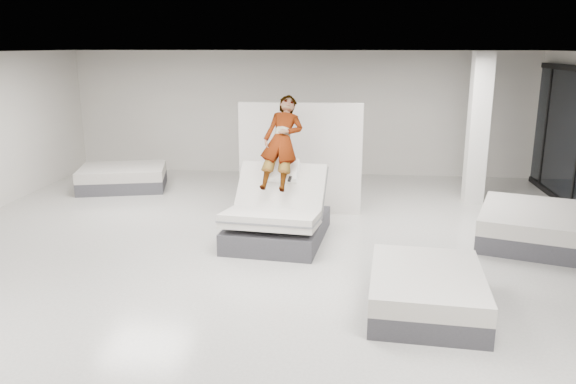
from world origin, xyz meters
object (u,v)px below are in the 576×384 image
Objects in this scene: hero_bed at (277,218)px; flat_bed_right_near at (426,291)px; remote at (290,179)px; column at (478,129)px; divider_panel at (300,159)px; flat_bed_left_far at (123,178)px; flat_bed_right_far at (529,225)px; person at (282,161)px.

hero_bed reaches higher than flat_bed_right_near.
hero_bed is at bearing 132.45° from flat_bed_right_near.
column is at bearing 44.54° from remote.
divider_panel is (0.24, 1.74, 0.72)m from hero_bed.
flat_bed_left_far is (-4.35, 3.28, -0.85)m from remote.
flat_bed_right_near is (-2.11, -2.87, -0.03)m from flat_bed_right_far.
hero_bed is 1.12× the size of flat_bed_right_near.
hero_bed reaches higher than flat_bed_left_far.
flat_bed_right_near is at bearing -44.17° from remote.
person is at bearing -34.98° from flat_bed_left_far.
divider_panel is at bearing -19.08° from flat_bed_left_far.
flat_bed_right_near is at bearing -41.84° from flat_bed_left_far.
person reaches higher than flat_bed_right_near.
column is (3.87, 2.57, 0.26)m from person.
remote is 4.24m from flat_bed_right_far.
flat_bed_right_far is 3.56m from flat_bed_right_near.
divider_panel is 4.72m from flat_bed_right_near.
flat_bed_right_near is 5.78m from column.
flat_bed_left_far is (-4.37, 1.51, -0.85)m from divider_panel.
column is at bearing -2.41° from flat_bed_left_far.
divider_panel reaches higher than flat_bed_right_near.
remote is 0.06× the size of flat_bed_left_far.
hero_bed is 15.84× the size of remote.
hero_bed is 0.90× the size of divider_panel.
flat_bed_left_far is 0.70× the size of column.
flat_bed_left_far is at bearing 141.75° from hero_bed.
person is at bearing -98.85° from divider_panel.
person is 0.90× the size of flat_bed_right_near.
person reaches higher than hero_bed.
hero_bed is 1.00m from person.
remote is 0.06× the size of divider_panel.
column is (-0.44, 2.50, 1.31)m from flat_bed_right_far.
divider_panel is 0.77× the size of column.
flat_bed_right_near is (2.02, -2.42, -0.86)m from remote.
flat_bed_left_far is (-6.37, 5.70, 0.01)m from flat_bed_right_near.
column reaches higher than hero_bed.
column is at bearing 36.73° from hero_bed.
person is at bearing 122.15° from remote.
remote is at bearing 129.90° from flat_bed_right_near.
remote is (0.22, -0.03, 0.72)m from hero_bed.
divider_panel is at bearing 95.24° from remote.
hero_bed is at bearing 178.03° from remote.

